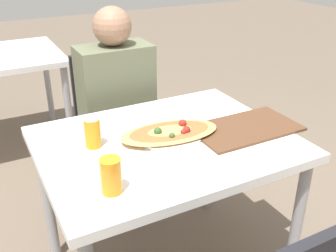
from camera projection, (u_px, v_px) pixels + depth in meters
The scene contains 7 objects.
dining_table at pixel (166, 157), 1.70m from camera, with size 1.05×0.82×0.75m.
chair_far_seated at pixel (112, 121), 2.36m from camera, with size 0.40×0.40×0.91m.
person_seated at pixel (117, 98), 2.18m from camera, with size 0.40×0.25×1.20m.
pizza_main at pixel (170, 133), 1.67m from camera, with size 0.45×0.28×0.06m.
soda_can at pixel (93, 133), 1.58m from camera, with size 0.07×0.07×0.12m.
drink_glass at pixel (111, 176), 1.30m from camera, with size 0.07×0.07×0.13m.
serving_tray at pixel (245, 128), 1.74m from camera, with size 0.47×0.27×0.01m.
Camera 1 is at (-0.67, -1.30, 1.53)m, focal length 42.00 mm.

